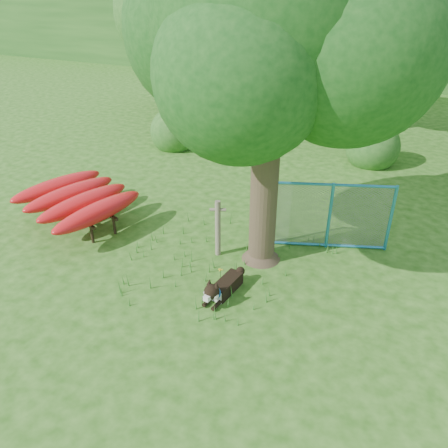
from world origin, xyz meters
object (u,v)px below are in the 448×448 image
at_px(husky_dog, 222,288).
at_px(fence_section, 330,216).
at_px(oak_tree, 272,25).
at_px(kayak_rack, 77,198).

xyz_separation_m(husky_dog, fence_section, (1.37, 2.77, 0.61)).
distance_m(husky_dog, fence_section, 3.15).
bearing_deg(oak_tree, fence_section, 42.28).
bearing_deg(kayak_rack, husky_dog, 5.28).
bearing_deg(oak_tree, kayak_rack, -173.66).
bearing_deg(husky_dog, fence_section, 69.39).
relative_size(kayak_rack, husky_dog, 2.61).
relative_size(oak_tree, husky_dog, 5.61).
distance_m(oak_tree, husky_dog, 4.93).
xyz_separation_m(kayak_rack, fence_section, (6.04, 1.64, 0.12)).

